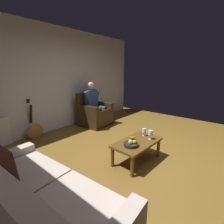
% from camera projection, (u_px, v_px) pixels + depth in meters
% --- Properties ---
extents(ground_plane, '(6.52, 6.52, 0.00)m').
position_uv_depth(ground_plane, '(144.00, 156.00, 3.14)').
color(ground_plane, brown).
extents(wall_back, '(5.83, 0.06, 2.74)m').
position_uv_depth(wall_back, '(61.00, 80.00, 4.49)').
color(wall_back, silver).
rests_on(wall_back, ground).
extents(armchair, '(0.89, 0.83, 0.98)m').
position_uv_depth(armchair, '(95.00, 114.00, 4.91)').
color(armchair, '#322312').
rests_on(armchair, ground).
extents(person_seated, '(0.66, 0.63, 1.29)m').
position_uv_depth(person_seated, '(94.00, 102.00, 4.81)').
color(person_seated, '#334D7A').
rests_on(person_seated, ground).
extents(couch, '(0.93, 1.86, 0.96)m').
position_uv_depth(couch, '(35.00, 211.00, 1.51)').
color(couch, beige).
rests_on(couch, ground).
extents(coffee_table, '(0.96, 0.56, 0.39)m').
position_uv_depth(coffee_table, '(137.00, 145.00, 2.90)').
color(coffee_table, brown).
rests_on(coffee_table, ground).
extents(guitar, '(0.37, 0.32, 0.96)m').
position_uv_depth(guitar, '(35.00, 130.00, 3.94)').
color(guitar, '#B87C43').
rests_on(guitar, ground).
extents(wine_glass_near, '(0.07, 0.07, 0.15)m').
position_uv_depth(wine_glass_near, '(144.00, 131.00, 3.11)').
color(wine_glass_near, silver).
rests_on(wine_glass_near, coffee_table).
extents(wine_glass_far, '(0.08, 0.08, 0.17)m').
position_uv_depth(wine_glass_far, '(150.00, 133.00, 2.95)').
color(wine_glass_far, silver).
rests_on(wine_glass_far, coffee_table).
extents(fruit_bowl, '(0.24, 0.24, 0.11)m').
position_uv_depth(fruit_bowl, '(131.00, 144.00, 2.70)').
color(fruit_bowl, black).
rests_on(fruit_bowl, coffee_table).
extents(candle_jar, '(0.10, 0.10, 0.06)m').
position_uv_depth(candle_jar, '(132.00, 138.00, 2.93)').
color(candle_jar, '#AB4E18').
rests_on(candle_jar, coffee_table).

